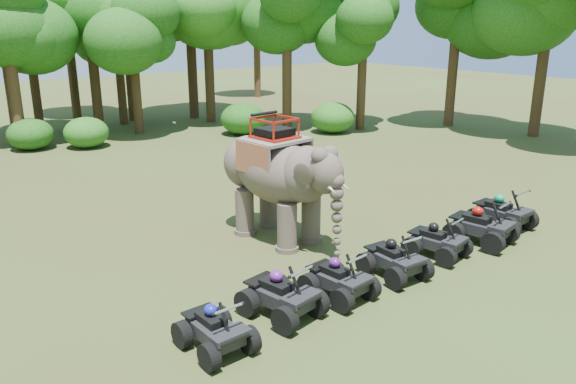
# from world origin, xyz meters

# --- Properties ---
(ground) EXTENTS (110.00, 110.00, 0.00)m
(ground) POSITION_xyz_m (0.00, 0.00, 0.00)
(ground) COLOR #47381E
(ground) RESTS_ON ground
(elephant) EXTENTS (2.35, 4.58, 3.71)m
(elephant) POSITION_xyz_m (0.69, 2.58, 1.86)
(elephant) COLOR #4E4138
(elephant) RESTS_ON ground
(atv_0) EXTENTS (1.17, 1.58, 1.16)m
(atv_0) POSITION_xyz_m (-3.94, -1.42, 0.58)
(atv_0) COLOR black
(atv_0) RESTS_ON ground
(atv_1) EXTENTS (1.54, 1.93, 1.29)m
(atv_1) POSITION_xyz_m (-2.08, -1.18, 0.65)
(atv_1) COLOR black
(atv_1) RESTS_ON ground
(atv_2) EXTENTS (1.32, 1.72, 1.20)m
(atv_2) POSITION_xyz_m (-0.51, -1.35, 0.60)
(atv_2) COLOR black
(atv_2) RESTS_ON ground
(atv_3) EXTENTS (1.31, 1.72, 1.22)m
(atv_3) POSITION_xyz_m (1.37, -1.42, 0.61)
(atv_3) COLOR black
(atv_3) RESTS_ON ground
(atv_4) EXTENTS (1.40, 1.76, 1.19)m
(atv_4) POSITION_xyz_m (3.27, -1.31, 0.59)
(atv_4) COLOR black
(atv_4) RESTS_ON ground
(atv_5) EXTENTS (1.60, 2.01, 1.35)m
(atv_5) POSITION_xyz_m (5.07, -1.50, 0.67)
(atv_5) COLOR black
(atv_5) RESTS_ON ground
(atv_6) EXTENTS (1.32, 1.80, 1.32)m
(atv_6) POSITION_xyz_m (6.69, -1.19, 0.66)
(atv_6) COLOR black
(atv_6) RESTS_ON ground
(tree_0) EXTENTS (4.74, 4.74, 6.77)m
(tree_0) POSITION_xyz_m (0.00, 24.38, 3.39)
(tree_0) COLOR #195114
(tree_0) RESTS_ON ground
(tree_1) EXTENTS (5.14, 5.14, 7.35)m
(tree_1) POSITION_xyz_m (4.37, 20.45, 3.67)
(tree_1) COLOR #195114
(tree_1) RESTS_ON ground
(tree_2) EXTENTS (6.76, 6.76, 9.66)m
(tree_2) POSITION_xyz_m (9.64, 21.19, 4.83)
(tree_2) COLOR #195114
(tree_2) RESTS_ON ground
(tree_3) EXTENTS (6.26, 6.26, 8.94)m
(tree_3) POSITION_xyz_m (11.83, 16.10, 4.47)
(tree_3) COLOR #195114
(tree_3) RESTS_ON ground
(tree_4) EXTENTS (5.17, 5.17, 7.39)m
(tree_4) POSITION_xyz_m (15.21, 13.32, 3.70)
(tree_4) COLOR #195114
(tree_4) RESTS_ON ground
(tree_5) EXTENTS (6.68, 6.68, 9.54)m
(tree_5) POSITION_xyz_m (20.43, 10.81, 4.77)
(tree_5) COLOR #195114
(tree_5) RESTS_ON ground
(tree_6) EXTENTS (6.94, 6.94, 9.91)m
(tree_6) POSITION_xyz_m (21.37, 5.77, 4.95)
(tree_6) COLOR #195114
(tree_6) RESTS_ON ground
(tree_27) EXTENTS (5.73, 5.73, 8.18)m
(tree_27) POSITION_xyz_m (-2.07, 20.15, 4.09)
(tree_27) COLOR #195114
(tree_27) RESTS_ON ground
(tree_28) EXTENTS (5.22, 5.22, 7.46)m
(tree_28) POSITION_xyz_m (4.91, 23.92, 3.73)
(tree_28) COLOR #195114
(tree_28) RESTS_ON ground
(tree_29) EXTENTS (5.81, 5.81, 8.30)m
(tree_29) POSITION_xyz_m (-1.57, 23.12, 4.15)
(tree_29) COLOR #195114
(tree_29) RESTS_ON ground
(tree_30) EXTENTS (5.04, 5.04, 7.20)m
(tree_30) POSITION_xyz_m (5.88, 24.74, 3.60)
(tree_30) COLOR #195114
(tree_30) RESTS_ON ground
(tree_31) EXTENTS (6.03, 6.03, 8.62)m
(tree_31) POSITION_xyz_m (19.05, 29.17, 4.31)
(tree_31) COLOR #195114
(tree_31) RESTS_ON ground
(tree_33) EXTENTS (7.38, 7.38, 10.54)m
(tree_33) POSITION_xyz_m (9.52, 23.14, 5.27)
(tree_33) COLOR #195114
(tree_33) RESTS_ON ground
(tree_34) EXTENTS (6.42, 6.42, 9.18)m
(tree_34) POSITION_xyz_m (3.45, 28.25, 4.59)
(tree_34) COLOR #195114
(tree_34) RESTS_ON ground
(tree_36) EXTENTS (6.43, 6.43, 9.19)m
(tree_36) POSITION_xyz_m (2.91, 22.77, 4.59)
(tree_36) COLOR #195114
(tree_36) RESTS_ON ground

